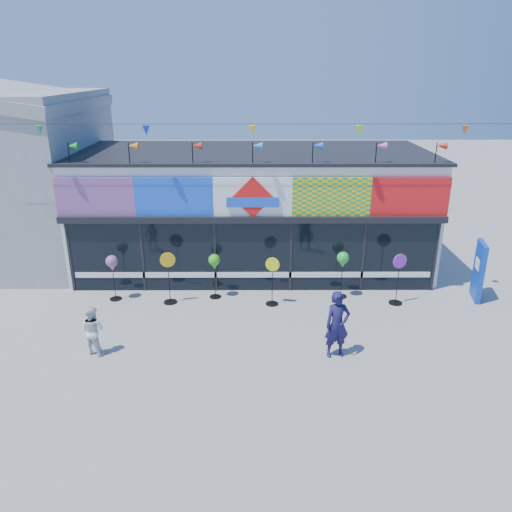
{
  "coord_description": "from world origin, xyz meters",
  "views": [
    {
      "loc": [
        0.05,
        -11.4,
        6.75
      ],
      "look_at": [
        0.09,
        2.0,
        1.71
      ],
      "focal_mm": 35.0,
      "sensor_mm": 36.0,
      "label": 1
    }
  ],
  "objects_px": {
    "spinner_1": "(169,277)",
    "spinner_5": "(398,278)",
    "spinner_0": "(112,264)",
    "spinner_2": "(214,263)",
    "child": "(93,330)",
    "spinner_3": "(272,280)",
    "spinner_4": "(343,261)",
    "blue_sign": "(479,271)",
    "adult_man": "(337,325)"
  },
  "relations": [
    {
      "from": "spinner_1",
      "to": "spinner_3",
      "type": "distance_m",
      "value": 3.13
    },
    {
      "from": "spinner_0",
      "to": "adult_man",
      "type": "distance_m",
      "value": 7.17
    },
    {
      "from": "adult_man",
      "to": "spinner_5",
      "type": "bearing_deg",
      "value": 39.43
    },
    {
      "from": "spinner_2",
      "to": "adult_man",
      "type": "bearing_deg",
      "value": -46.32
    },
    {
      "from": "blue_sign",
      "to": "spinner_4",
      "type": "relative_size",
      "value": 1.23
    },
    {
      "from": "spinner_3",
      "to": "child",
      "type": "relative_size",
      "value": 1.18
    },
    {
      "from": "spinner_4",
      "to": "spinner_5",
      "type": "height_order",
      "value": "spinner_5"
    },
    {
      "from": "spinner_0",
      "to": "spinner_5",
      "type": "xyz_separation_m",
      "value": [
        8.67,
        -0.32,
        -0.31
      ]
    },
    {
      "from": "spinner_3",
      "to": "spinner_1",
      "type": "bearing_deg",
      "value": 177.58
    },
    {
      "from": "spinner_1",
      "to": "spinner_3",
      "type": "bearing_deg",
      "value": -2.42
    },
    {
      "from": "adult_man",
      "to": "spinner_2",
      "type": "bearing_deg",
      "value": 120.98
    },
    {
      "from": "spinner_1",
      "to": "spinner_2",
      "type": "relative_size",
      "value": 1.14
    },
    {
      "from": "spinner_3",
      "to": "adult_man",
      "type": "bearing_deg",
      "value": -62.78
    },
    {
      "from": "spinner_2",
      "to": "spinner_0",
      "type": "bearing_deg",
      "value": -177.37
    },
    {
      "from": "blue_sign",
      "to": "spinner_4",
      "type": "height_order",
      "value": "blue_sign"
    },
    {
      "from": "blue_sign",
      "to": "spinner_1",
      "type": "height_order",
      "value": "blue_sign"
    },
    {
      "from": "blue_sign",
      "to": "spinner_3",
      "type": "bearing_deg",
      "value": -165.2
    },
    {
      "from": "spinner_0",
      "to": "spinner_1",
      "type": "relative_size",
      "value": 0.89
    },
    {
      "from": "blue_sign",
      "to": "spinner_5",
      "type": "bearing_deg",
      "value": -160.98
    },
    {
      "from": "spinner_1",
      "to": "spinner_2",
      "type": "bearing_deg",
      "value": 15.63
    },
    {
      "from": "spinner_2",
      "to": "blue_sign",
      "type": "bearing_deg",
      "value": -0.8
    },
    {
      "from": "spinner_1",
      "to": "spinner_5",
      "type": "relative_size",
      "value": 1.01
    },
    {
      "from": "spinner_4",
      "to": "spinner_5",
      "type": "bearing_deg",
      "value": -16.72
    },
    {
      "from": "spinner_4",
      "to": "adult_man",
      "type": "distance_m",
      "value": 3.52
    },
    {
      "from": "blue_sign",
      "to": "spinner_4",
      "type": "distance_m",
      "value": 4.19
    },
    {
      "from": "spinner_3",
      "to": "blue_sign",
      "type": "bearing_deg",
      "value": 3.58
    },
    {
      "from": "spinner_2",
      "to": "spinner_5",
      "type": "xyz_separation_m",
      "value": [
        5.56,
        -0.47,
        -0.3
      ]
    },
    {
      "from": "spinner_1",
      "to": "adult_man",
      "type": "height_order",
      "value": "adult_man"
    },
    {
      "from": "blue_sign",
      "to": "spinner_5",
      "type": "xyz_separation_m",
      "value": [
        -2.57,
        -0.35,
        -0.07
      ]
    },
    {
      "from": "spinner_5",
      "to": "child",
      "type": "xyz_separation_m",
      "value": [
        -8.37,
        -2.8,
        -0.21
      ]
    },
    {
      "from": "child",
      "to": "spinner_3",
      "type": "bearing_deg",
      "value": -126.36
    },
    {
      "from": "spinner_4",
      "to": "spinner_5",
      "type": "distance_m",
      "value": 1.72
    },
    {
      "from": "blue_sign",
      "to": "child",
      "type": "xyz_separation_m",
      "value": [
        -10.94,
        -3.15,
        -0.28
      ]
    },
    {
      "from": "spinner_1",
      "to": "spinner_5",
      "type": "xyz_separation_m",
      "value": [
        6.92,
        -0.09,
        -0.01
      ]
    },
    {
      "from": "blue_sign",
      "to": "adult_man",
      "type": "bearing_deg",
      "value": -134.6
    },
    {
      "from": "spinner_0",
      "to": "adult_man",
      "type": "xyz_separation_m",
      "value": [
        6.37,
        -3.28,
        -0.3
      ]
    },
    {
      "from": "spinner_0",
      "to": "spinner_3",
      "type": "relative_size",
      "value": 0.96
    },
    {
      "from": "spinner_2",
      "to": "spinner_4",
      "type": "relative_size",
      "value": 0.96
    },
    {
      "from": "spinner_1",
      "to": "spinner_3",
      "type": "relative_size",
      "value": 1.07
    },
    {
      "from": "spinner_2",
      "to": "child",
      "type": "bearing_deg",
      "value": -130.61
    },
    {
      "from": "blue_sign",
      "to": "spinner_0",
      "type": "relative_size",
      "value": 1.27
    },
    {
      "from": "spinner_3",
      "to": "spinner_4",
      "type": "relative_size",
      "value": 1.01
    },
    {
      "from": "spinner_0",
      "to": "spinner_2",
      "type": "height_order",
      "value": "spinner_0"
    },
    {
      "from": "spinner_3",
      "to": "child",
      "type": "distance_m",
      "value": 5.34
    },
    {
      "from": "spinner_4",
      "to": "child",
      "type": "xyz_separation_m",
      "value": [
        -6.76,
        -3.29,
        -0.56
      ]
    },
    {
      "from": "spinner_4",
      "to": "child",
      "type": "distance_m",
      "value": 7.54
    },
    {
      "from": "child",
      "to": "spinner_0",
      "type": "bearing_deg",
      "value": -61.93
    },
    {
      "from": "spinner_1",
      "to": "spinner_5",
      "type": "distance_m",
      "value": 6.93
    },
    {
      "from": "spinner_0",
      "to": "child",
      "type": "distance_m",
      "value": 3.18
    },
    {
      "from": "spinner_0",
      "to": "spinner_2",
      "type": "bearing_deg",
      "value": 2.63
    }
  ]
}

